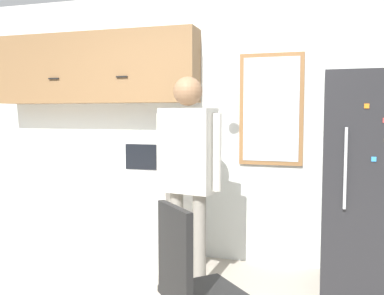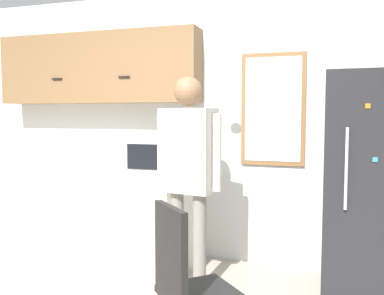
% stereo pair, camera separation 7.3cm
% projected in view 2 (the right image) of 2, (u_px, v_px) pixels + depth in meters
% --- Properties ---
extents(back_wall, '(6.00, 0.06, 2.70)m').
position_uv_depth(back_wall, '(202.00, 126.00, 4.36)').
color(back_wall, silver).
rests_on(back_wall, ground_plane).
extents(counter, '(2.22, 0.62, 0.93)m').
position_uv_depth(counter, '(92.00, 211.00, 4.44)').
color(counter, silver).
rests_on(counter, ground_plane).
extents(upper_cabinets, '(2.22, 0.32, 0.72)m').
position_uv_depth(upper_cabinets, '(98.00, 69.00, 4.48)').
color(upper_cabinets, olive).
extents(microwave, '(0.52, 0.37, 0.30)m').
position_uv_depth(microwave, '(158.00, 155.00, 4.08)').
color(microwave, white).
rests_on(microwave, counter).
extents(person, '(0.59, 0.31, 1.78)m').
position_uv_depth(person, '(188.00, 161.00, 3.50)').
color(person, gray).
rests_on(person, ground_plane).
extents(refrigerator, '(0.74, 0.69, 1.82)m').
position_uv_depth(refrigerator, '(371.00, 182.00, 3.55)').
color(refrigerator, '#232326').
rests_on(refrigerator, ground_plane).
extents(chair, '(0.59, 0.59, 0.97)m').
position_uv_depth(chair, '(187.00, 281.00, 2.43)').
color(chair, black).
rests_on(chair, ground_plane).
extents(window, '(0.61, 0.05, 1.07)m').
position_uv_depth(window, '(273.00, 109.00, 4.08)').
color(window, olive).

